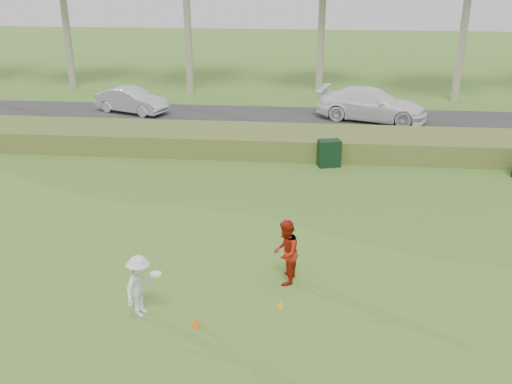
# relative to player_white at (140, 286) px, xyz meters

# --- Properties ---
(ground) EXTENTS (120.00, 120.00, 0.00)m
(ground) POSITION_rel_player_white_xyz_m (2.24, 0.72, -0.77)
(ground) COLOR #426E24
(ground) RESTS_ON ground
(reed_strip) EXTENTS (80.00, 3.00, 0.90)m
(reed_strip) POSITION_rel_player_white_xyz_m (2.24, 12.72, -0.32)
(reed_strip) COLOR #556729
(reed_strip) RESTS_ON ground
(park_road) EXTENTS (80.00, 6.00, 0.06)m
(park_road) POSITION_rel_player_white_xyz_m (2.24, 17.72, -0.74)
(park_road) COLOR #2D2D2D
(park_road) RESTS_ON ground
(player_white) EXTENTS (0.95, 1.11, 1.53)m
(player_white) POSITION_rel_player_white_xyz_m (0.00, 0.00, 0.00)
(player_white) COLOR white
(player_white) RESTS_ON ground
(player_red) EXTENTS (0.75, 0.92, 1.73)m
(player_red) POSITION_rel_player_white_xyz_m (3.29, 1.79, 0.10)
(player_red) COLOR #A9200E
(player_red) RESTS_ON ground
(cone_orange) EXTENTS (0.20, 0.20, 0.22)m
(cone_orange) POSITION_rel_player_white_xyz_m (1.36, -0.36, -0.66)
(cone_orange) COLOR #FC600D
(cone_orange) RESTS_ON ground
(cone_yellow) EXTENTS (0.18, 0.18, 0.20)m
(cone_yellow) POSITION_rel_player_white_xyz_m (3.25, 0.61, -0.67)
(cone_yellow) COLOR orange
(cone_yellow) RESTS_ON ground
(utility_cabinet) EXTENTS (0.99, 0.76, 1.09)m
(utility_cabinet) POSITION_rel_player_white_xyz_m (4.59, 10.99, -0.22)
(utility_cabinet) COLOR black
(utility_cabinet) RESTS_ON ground
(car_mid) EXTENTS (4.30, 2.76, 1.34)m
(car_mid) POSITION_rel_player_white_xyz_m (-5.91, 18.60, -0.04)
(car_mid) COLOR silver
(car_mid) RESTS_ON park_road
(car_right) EXTENTS (5.98, 3.65, 1.62)m
(car_right) POSITION_rel_player_white_xyz_m (6.92, 18.32, 0.10)
(car_right) COLOR white
(car_right) RESTS_ON park_road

